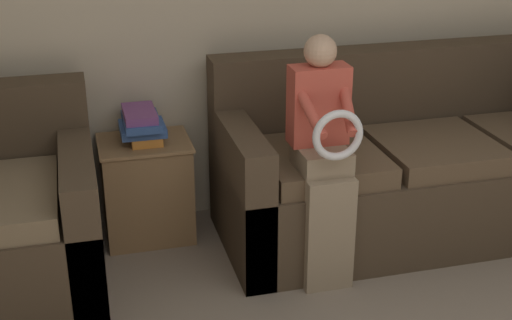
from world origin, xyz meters
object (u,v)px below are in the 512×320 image
Objects in this scene: child_left_seated at (324,152)px; book_stack at (142,125)px; side_shelf at (147,188)px; couch_main at (420,168)px.

book_stack is (-0.80, 0.65, -0.02)m from child_left_seated.
book_stack is at bearing 133.98° from side_shelf.
book_stack is at bearing 140.92° from child_left_seated.
child_left_seated is 1.03m from book_stack.
book_stack is (-1.52, 0.28, 0.31)m from couch_main.
couch_main is at bearing 26.99° from child_left_seated.
side_shelf is (-1.52, 0.28, -0.06)m from couch_main.
book_stack reaches higher than side_shelf.
child_left_seated is at bearing -39.08° from book_stack.
side_shelf is at bearing -46.02° from book_stack.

